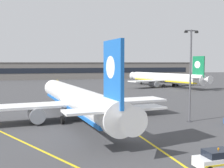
{
  "coord_description": "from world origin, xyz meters",
  "views": [
    {
      "loc": [
        -11.11,
        -32.7,
        9.25
      ],
      "look_at": [
        1.71,
        16.83,
        5.3
      ],
      "focal_mm": 44.41,
      "sensor_mm": 36.0,
      "label": 1
    }
  ],
  "objects": [
    {
      "name": "airliner_background",
      "position": [
        34.96,
        64.01,
        3.3
      ],
      "size": [
        31.15,
        39.35,
        11.41
      ],
      "color": "white",
      "rests_on": "ground"
    },
    {
      "name": "taxiway_centreline",
      "position": [
        0.0,
        30.0,
        0.0
      ],
      "size": [
        5.56,
        179.93,
        0.01
      ],
      "primitive_type": "cube",
      "rotation": [
        0.0,
        0.0,
        0.03
      ],
      "color": "yellow",
      "rests_on": "ground"
    },
    {
      "name": "service_car_nearest",
      "position": [
        3.86,
        -12.05,
        0.77
      ],
      "size": [
        4.29,
        2.17,
        1.79
      ],
      "color": "white",
      "rests_on": "ground"
    },
    {
      "name": "terminal_building",
      "position": [
        -0.92,
        126.79,
        4.72
      ],
      "size": [
        159.47,
        12.4,
        9.42
      ],
      "color": "slate",
      "rests_on": "ground"
    },
    {
      "name": "taxiway_lead_in_stripe",
      "position": [
        -14.0,
        2.0,
        0.0
      ],
      "size": [
        28.86,
        52.89,
        0.01
      ],
      "primitive_type": "cube",
      "rotation": [
        0.0,
        0.0,
        0.5
      ],
      "color": "yellow",
      "rests_on": "ground"
    },
    {
      "name": "airliner_foreground",
      "position": [
        -5.71,
        11.18,
        3.37
      ],
      "size": [
        32.35,
        41.46,
        11.65
      ],
      "color": "white",
      "rests_on": "ground"
    },
    {
      "name": "ground_plane",
      "position": [
        0.0,
        0.0,
        0.0
      ],
      "size": [
        400.0,
        400.0,
        0.0
      ],
      "primitive_type": "plane",
      "color": "#3D3D3F"
    },
    {
      "name": "apron_lamp_post",
      "position": [
        11.4,
        5.75,
        7.46
      ],
      "size": [
        2.24,
        0.9,
        14.28
      ],
      "color": "#515156",
      "rests_on": "ground"
    }
  ]
}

